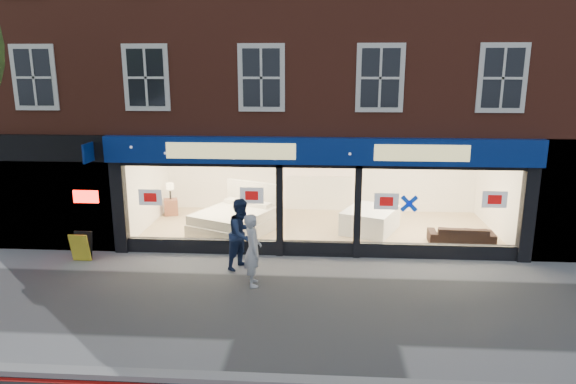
# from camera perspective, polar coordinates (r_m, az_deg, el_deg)

# --- Properties ---
(ground) EXTENTS (120.00, 120.00, 0.00)m
(ground) POSITION_cam_1_polar(r_m,az_deg,el_deg) (11.49, 3.15, -12.47)
(ground) COLOR gray
(ground) RESTS_ON ground
(kerb_stone) EXTENTS (60.00, 0.25, 0.12)m
(kerb_stone) POSITION_cam_1_polar(r_m,az_deg,el_deg) (8.95, 2.88, -20.33)
(kerb_stone) COLOR gray
(kerb_stone) RESTS_ON ground
(showroom_floor) EXTENTS (11.00, 4.50, 0.10)m
(showroom_floor) POSITION_cam_1_polar(r_m,az_deg,el_deg) (16.35, 3.41, -4.18)
(showroom_floor) COLOR tan
(showroom_floor) RESTS_ON ground
(building) EXTENTS (19.00, 8.26, 10.30)m
(building) POSITION_cam_1_polar(r_m,az_deg,el_deg) (17.33, 3.73, 19.00)
(building) COLOR brown
(building) RESTS_ON ground
(display_bed) EXTENTS (2.82, 3.03, 1.37)m
(display_bed) POSITION_cam_1_polar(r_m,az_deg,el_deg) (15.95, -5.83, -3.07)
(display_bed) COLOR beige
(display_bed) RESTS_ON showroom_floor
(bedside_table) EXTENTS (0.58, 0.58, 0.55)m
(bedside_table) POSITION_cam_1_polar(r_m,az_deg,el_deg) (18.15, -12.86, -1.62)
(bedside_table) COLOR brown
(bedside_table) RESTS_ON showroom_floor
(mattress_stack) EXTENTS (2.00, 2.19, 0.70)m
(mattress_stack) POSITION_cam_1_polar(r_m,az_deg,el_deg) (16.14, 9.12, -3.08)
(mattress_stack) COLOR white
(mattress_stack) RESTS_ON showroom_floor
(sofa) EXTENTS (1.86, 0.81, 0.53)m
(sofa) POSITION_cam_1_polar(r_m,az_deg,el_deg) (15.61, 18.67, -4.56)
(sofa) COLOR black
(sofa) RESTS_ON showroom_floor
(a_board) EXTENTS (0.52, 0.34, 0.79)m
(a_board) POSITION_cam_1_polar(r_m,az_deg,el_deg) (14.86, -21.97, -5.65)
(a_board) COLOR gold
(a_board) RESTS_ON ground
(pedestrian_grey) EXTENTS (0.54, 0.71, 1.75)m
(pedestrian_grey) POSITION_cam_1_polar(r_m,az_deg,el_deg) (12.18, -3.94, -6.44)
(pedestrian_grey) COLOR #B8B9C0
(pedestrian_grey) RESTS_ON ground
(pedestrian_blue) EXTENTS (1.07, 1.13, 1.85)m
(pedestrian_blue) POSITION_cam_1_polar(r_m,az_deg,el_deg) (13.20, -5.11, -4.64)
(pedestrian_blue) COLOR #192748
(pedestrian_blue) RESTS_ON ground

